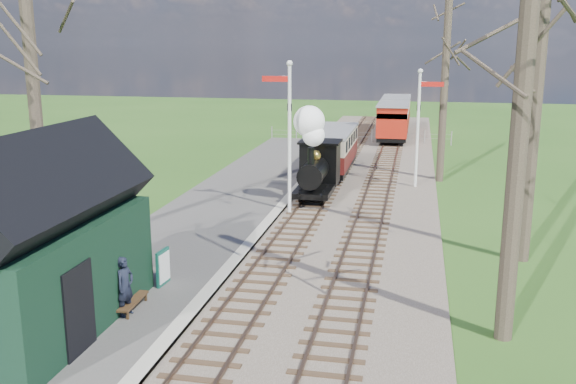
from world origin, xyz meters
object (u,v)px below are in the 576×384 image
semaphore_near (288,127)px  sign_board (163,267)px  station_shed (38,245)px  bench (127,296)px  coach (334,148)px  red_carriage_a (393,121)px  locomotive (316,159)px  semaphore_far (420,119)px  red_carriage_b (396,113)px  person (125,286)px

semaphore_near → sign_board: 9.44m
station_shed → bench: station_shed is taller
sign_board → station_shed: bearing=-118.2°
coach → red_carriage_a: bearing=77.7°
semaphore_near → locomotive: semaphore_near is taller
locomotive → coach: bearing=89.9°
station_shed → bench: (1.48, 1.39, -1.70)m
station_shed → red_carriage_a: (6.90, 32.47, -0.72)m
semaphore_far → red_carriage_b: (-1.77, 19.96, -1.80)m
station_shed → red_carriage_b: bearing=79.7°
person → coach: bearing=5.9°
station_shed → locomotive: bearing=73.5°
station_shed → semaphore_far: size_ratio=1.10×
locomotive → coach: locomotive is taller
locomotive → sign_board: 11.60m
semaphore_near → sign_board: size_ratio=6.09×
locomotive → red_carriage_b: (2.61, 23.52, -0.39)m
station_shed → sign_board: station_shed is taller
station_shed → sign_board: (1.72, 3.21, -1.56)m
coach → semaphore_far: bearing=-29.8°
sign_board → coach: bearing=81.5°
station_shed → locomotive: station_shed is taller
semaphore_far → person: semaphore_far is taller
red_carriage_a → semaphore_far: bearing=-83.0°
station_shed → red_carriage_b: size_ratio=1.19×
red_carriage_b → bench: bearing=-98.4°
bench → person: person is taller
locomotive → red_carriage_a: locomotive is taller
red_carriage_a → person: red_carriage_a is taller
bench → red_carriage_b: bearing=81.6°
sign_board → person: size_ratio=0.67×
coach → person: coach is taller
sign_board → locomotive: bearing=77.2°
red_carriage_b → bench: 36.99m
coach → red_carriage_a: (2.60, 11.96, 0.12)m
semaphore_near → station_shed: bearing=-106.4°
red_carriage_a → locomotive: bearing=-98.2°
red_carriage_b → sign_board: red_carriage_b is taller
semaphore_near → semaphore_far: semaphore_near is taller
person → red_carriage_b: bearing=5.6°
station_shed → semaphore_far: semaphore_far is taller
semaphore_far → locomotive: (-4.39, -3.55, -1.41)m
semaphore_near → semaphore_far: 7.91m
locomotive → person: (-2.69, -13.39, -0.98)m
red_carriage_a → red_carriage_b: bearing=90.0°
station_shed → coach: station_shed is taller
station_shed → red_carriage_b: 38.59m
semaphore_far → person: bearing=-112.7°
coach → person: 19.64m
semaphore_far → sign_board: bearing=-115.2°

